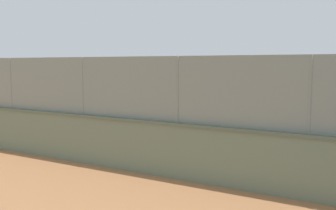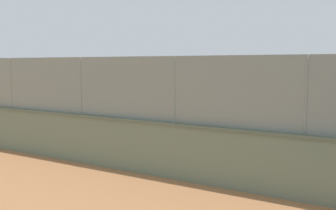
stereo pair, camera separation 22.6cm
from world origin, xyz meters
The scene contains 8 objects.
ground_plane centered at (0.00, 0.00, 0.00)m, with size 260.00×260.00×0.00m, color #A36B42.
perimeter_wall centered at (-1.29, 11.08, 0.73)m, with size 28.97×0.67×1.45m.
fence_panel_on_wall centered at (-1.29, 11.08, 2.28)m, with size 28.45×0.38×1.67m.
player_baseline_waiting centered at (5.27, 8.71, 0.86)m, with size 0.88×0.96×1.48m.
player_at_service_line centered at (-4.67, -0.83, 0.91)m, with size 0.71×0.87×1.56m.
sports_ball centered at (6.56, 9.20, 0.04)m, with size 0.08×0.08×0.08m, color yellow.
spare_ball_by_wall centered at (-1.78, 9.69, 0.09)m, with size 0.17×0.17×0.17m, color white.
courtside_bench centered at (-4.66, 9.19, 0.46)m, with size 1.60×0.40×0.87m.
Camera 1 is at (-7.22, 19.43, 2.92)m, focal length 40.14 mm.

